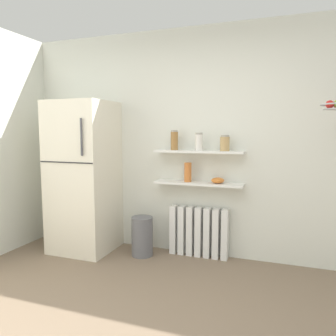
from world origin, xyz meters
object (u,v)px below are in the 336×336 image
trash_bin (142,236)px  radiator (199,232)px  refrigerator (84,177)px  storage_jar_1 (199,142)px  storage_jar_0 (174,140)px  shelf_bowl (218,180)px  storage_jar_2 (225,143)px  vase (188,172)px

trash_bin → radiator: bearing=18.4°
refrigerator → storage_jar_1: (1.36, 0.22, 0.43)m
storage_jar_0 → shelf_bowl: size_ratio=1.56×
storage_jar_2 → shelf_bowl: storage_jar_2 is taller
refrigerator → radiator: (1.36, 0.25, -0.61)m
storage_jar_0 → storage_jar_1: size_ratio=1.15×
radiator → trash_bin: bearing=-161.6°
storage_jar_2 → vase: size_ratio=0.79×
vase → trash_bin: size_ratio=0.48×
storage_jar_0 → trash_bin: 1.17m
storage_jar_2 → trash_bin: 1.42m
radiator → storage_jar_1: 1.04m
storage_jar_0 → refrigerator: bearing=-168.5°
storage_jar_2 → trash_bin: (-0.91, -0.18, -1.08)m
radiator → storage_jar_0: storage_jar_0 is taller
storage_jar_1 → storage_jar_2: (0.29, -0.00, -0.01)m
storage_jar_0 → storage_jar_2: bearing=0.0°
radiator → storage_jar_0: size_ratio=3.02×
storage_jar_1 → trash_bin: (-0.62, -0.18, -1.10)m
storage_jar_1 → shelf_bowl: size_ratio=1.36×
storage_jar_2 → trash_bin: bearing=-169.0°
storage_jar_1 → vase: bearing=-180.0°
radiator → storage_jar_2: bearing=-6.0°
refrigerator → vase: (1.24, 0.22, 0.08)m
radiator → trash_bin: (-0.62, -0.21, -0.06)m
refrigerator → storage_jar_0: bearing=11.5°
storage_jar_1 → vase: (-0.13, -0.00, -0.35)m
refrigerator → storage_jar_2: size_ratio=10.36×
vase → radiator: bearing=13.4°
refrigerator → storage_jar_2: refrigerator is taller
storage_jar_1 → storage_jar_2: storage_jar_1 is taller
storage_jar_1 → shelf_bowl: bearing=-0.0°
refrigerator → shelf_bowl: bearing=7.9°
refrigerator → trash_bin: bearing=3.3°
radiator → storage_jar_2: size_ratio=3.93×
storage_jar_0 → shelf_bowl: storage_jar_0 is taller
vase → storage_jar_0: bearing=-180.0°
storage_jar_0 → trash_bin: bearing=-152.0°
storage_jar_2 → refrigerator: bearing=-172.4°
storage_jar_2 → shelf_bowl: bearing=180.0°
radiator → storage_jar_0: 1.09m
refrigerator → trash_bin: size_ratio=3.93×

